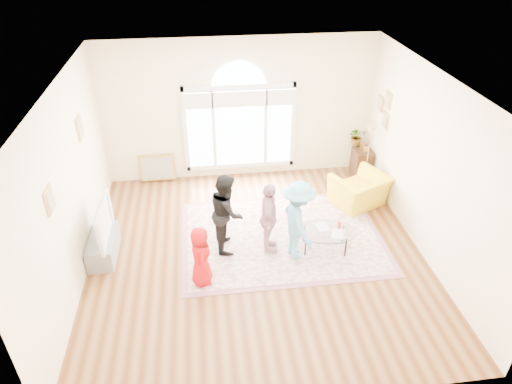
{
  "coord_description": "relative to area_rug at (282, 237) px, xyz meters",
  "views": [
    {
      "loc": [
        -0.84,
        -6.44,
        5.39
      ],
      "look_at": [
        0.02,
        0.3,
        1.15
      ],
      "focal_mm": 32.0,
      "sensor_mm": 36.0,
      "label": 1
    }
  ],
  "objects": [
    {
      "name": "child_red",
      "position": [
        -1.55,
        -1.05,
        0.56
      ],
      "size": [
        0.4,
        0.56,
        1.09
      ],
      "primitive_type": "imported",
      "rotation": [
        0.0,
        0.0,
        1.67
      ],
      "color": "red",
      "rests_on": "area_rug"
    },
    {
      "name": "leaning_picture",
      "position": [
        -2.46,
        2.47,
        -0.01
      ],
      "size": [
        0.8,
        0.14,
        0.62
      ],
      "primitive_type": "cube",
      "rotation": [
        -0.14,
        0.0,
        0.0
      ],
      "color": "tan",
      "rests_on": "ground"
    },
    {
      "name": "armchair",
      "position": [
        1.82,
        0.95,
        0.33
      ],
      "size": [
        1.34,
        1.28,
        0.68
      ],
      "primitive_type": "imported",
      "rotation": [
        0.0,
        0.0,
        3.58
      ],
      "color": "yellow",
      "rests_on": "ground"
    },
    {
      "name": "area_rug",
      "position": [
        0.0,
        0.0,
        0.0
      ],
      "size": [
        3.6,
        2.6,
        0.02
      ],
      "primitive_type": "cube",
      "color": "beige",
      "rests_on": "ground"
    },
    {
      "name": "room_shell",
      "position": [
        -0.53,
        2.41,
        1.56
      ],
      "size": [
        6.0,
        6.0,
        6.0
      ],
      "color": "#FEEDCA",
      "rests_on": "ground"
    },
    {
      "name": "child_blue",
      "position": [
        0.16,
        -0.57,
        0.77
      ],
      "size": [
        0.73,
        1.06,
        1.51
      ],
      "primitive_type": "imported",
      "rotation": [
        0.0,
        0.0,
        1.75
      ],
      "color": "#64B4DA",
      "rests_on": "area_rug"
    },
    {
      "name": "child_black",
      "position": [
        -1.05,
        -0.14,
        0.76
      ],
      "size": [
        0.58,
        0.74,
        1.51
      ],
      "primitive_type": "imported",
      "rotation": [
        0.0,
        0.0,
        1.55
      ],
      "color": "black",
      "rests_on": "area_rug"
    },
    {
      "name": "potted_plant",
      "position": [
        2.16,
        2.35,
        0.91
      ],
      "size": [
        0.41,
        0.37,
        0.43
      ],
      "primitive_type": "imported",
      "rotation": [
        0.0,
        0.0,
        -0.08
      ],
      "color": "#33722D",
      "rests_on": "plant_pedestal"
    },
    {
      "name": "rug_border",
      "position": [
        0.0,
        -0.0,
        -0.0
      ],
      "size": [
        3.8,
        2.8,
        0.01
      ],
      "primitive_type": "cube",
      "color": "#955F68",
      "rests_on": "ground"
    },
    {
      "name": "tv_console",
      "position": [
        -3.29,
        -0.13,
        0.2
      ],
      "size": [
        0.45,
        1.0,
        0.42
      ],
      "primitive_type": "cube",
      "color": "gray",
      "rests_on": "ground"
    },
    {
      "name": "child_pink",
      "position": [
        -0.32,
        -0.35,
        0.7
      ],
      "size": [
        0.45,
        0.85,
        1.39
      ],
      "primitive_type": "imported",
      "rotation": [
        0.0,
        0.0,
        1.43
      ],
      "color": "#CE93A0",
      "rests_on": "area_rug"
    },
    {
      "name": "plant_pedestal",
      "position": [
        2.16,
        2.35,
        0.34
      ],
      "size": [
        0.2,
        0.2,
        0.7
      ],
      "primitive_type": "cylinder",
      "color": "white",
      "rests_on": "ground"
    },
    {
      "name": "floor_lamp",
      "position": [
        2.17,
        1.6,
        1.27
      ],
      "size": [
        0.28,
        0.28,
        1.51
      ],
      "color": "black",
      "rests_on": "ground"
    },
    {
      "name": "ground",
      "position": [
        -0.54,
        -0.43,
        -0.01
      ],
      "size": [
        6.0,
        6.0,
        0.0
      ],
      "primitive_type": "plane",
      "color": "#562D13",
      "rests_on": "ground"
    },
    {
      "name": "side_cabinet",
      "position": [
        2.24,
        2.07,
        0.34
      ],
      "size": [
        0.4,
        0.5,
        0.7
      ],
      "primitive_type": "cube",
      "color": "black",
      "rests_on": "ground"
    },
    {
      "name": "coffee_table",
      "position": [
        0.71,
        -0.46,
        0.39
      ],
      "size": [
        1.23,
        0.9,
        0.54
      ],
      "rotation": [
        0.0,
        0.0,
        -0.17
      ],
      "color": "silver",
      "rests_on": "ground"
    },
    {
      "name": "television",
      "position": [
        -3.29,
        -0.13,
        0.74
      ],
      "size": [
        0.18,
        1.15,
        0.66
      ],
      "color": "black",
      "rests_on": "tv_console"
    }
  ]
}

